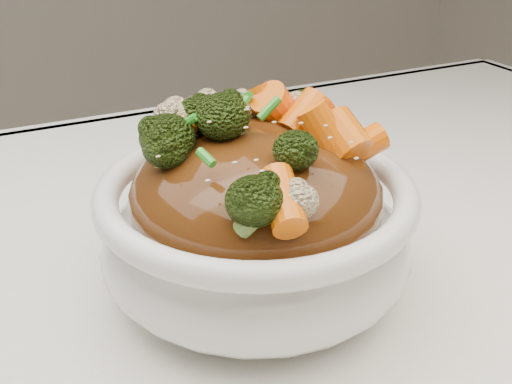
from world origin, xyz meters
name	(u,v)px	position (x,y,z in m)	size (l,w,h in m)	color
tablecloth	(241,337)	(0.00, 0.00, 0.73)	(1.20, 0.80, 0.04)	white
bowl	(256,233)	(0.02, 0.03, 0.79)	(0.20, 0.20, 0.08)	white
sauce_base	(256,196)	(0.02, 0.03, 0.82)	(0.16, 0.16, 0.09)	#4C260D
carrots	(256,109)	(0.02, 0.03, 0.88)	(0.16, 0.16, 0.05)	orange
broccoli	(256,110)	(0.02, 0.03, 0.88)	(0.16, 0.16, 0.04)	black
cauliflower	(256,113)	(0.02, 0.03, 0.87)	(0.16, 0.16, 0.03)	beige
scallions	(256,107)	(0.02, 0.03, 0.88)	(0.12, 0.12, 0.02)	green
sesame_seeds	(256,107)	(0.02, 0.03, 0.88)	(0.15, 0.15, 0.01)	beige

